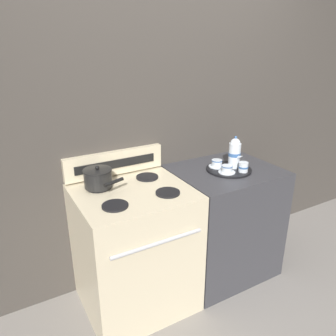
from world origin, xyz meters
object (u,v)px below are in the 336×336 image
object	(u,v)px
teacup_left	(227,169)
teacup_right	(217,163)
teapot	(235,153)
creamer_jug	(243,167)
stove	(135,249)
saucepan	(98,178)
serving_tray	(229,169)

from	to	relation	value
teacup_left	teacup_right	bearing A→B (deg)	85.48
teapot	creamer_jug	size ratio (longest dim) A/B	3.38
teacup_right	creamer_jug	distance (m)	0.20
stove	teacup_right	world-z (taller)	teacup_right
teacup_left	teapot	bearing A→B (deg)	26.98
teapot	teacup_left	world-z (taller)	teapot
stove	teapot	world-z (taller)	teapot
teapot	teacup_left	bearing A→B (deg)	-153.02
saucepan	teacup_left	size ratio (longest dim) A/B	2.28
teacup_right	creamer_jug	size ratio (longest dim) A/B	1.70
saucepan	teacup_left	distance (m)	0.91
serving_tray	teapot	xyz separation A→B (m)	(0.05, 0.00, 0.12)
teacup_left	teacup_right	distance (m)	0.13
saucepan	teapot	world-z (taller)	teapot
teapot	serving_tray	bearing A→B (deg)	-176.19
teacup_right	serving_tray	bearing A→B (deg)	-54.35
saucepan	teacup_right	size ratio (longest dim) A/B	2.28
serving_tray	teacup_left	xyz separation A→B (m)	(-0.07, -0.05, 0.03)
stove	teacup_left	xyz separation A→B (m)	(0.70, -0.08, 0.48)
stove	creamer_jug	distance (m)	0.96
serving_tray	creamer_jug	bearing A→B (deg)	-64.09
stove	teapot	distance (m)	1.00
teacup_left	saucepan	bearing A→B (deg)	165.78
serving_tray	teacup_left	world-z (taller)	teacup_left
serving_tray	stove	bearing A→B (deg)	178.18
teapot	teacup_right	world-z (taller)	teapot
teapot	teacup_right	bearing A→B (deg)	144.76
creamer_jug	stove	bearing A→B (deg)	171.34
stove	teacup_right	bearing A→B (deg)	4.15
teacup_right	teapot	bearing A→B (deg)	-35.24
teapot	saucepan	bearing A→B (deg)	170.57
stove	teacup_left	size ratio (longest dim) A/B	7.39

